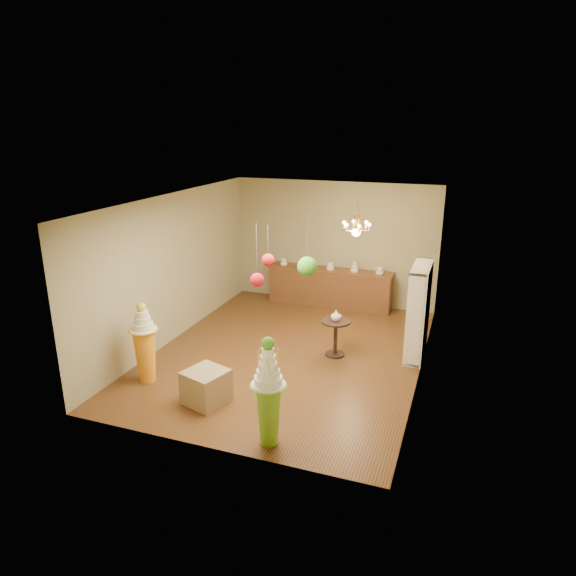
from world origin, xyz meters
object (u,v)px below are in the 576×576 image
(pedestal_green, at_px, (269,400))
(sideboard, at_px, (330,287))
(round_table, at_px, (335,333))
(pedestal_orange, at_px, (145,349))

(pedestal_green, distance_m, sideboard, 5.87)
(pedestal_green, relative_size, round_table, 2.19)
(pedestal_green, xyz_separation_m, round_table, (0.14, 3.09, -0.21))
(pedestal_green, distance_m, pedestal_orange, 2.86)
(pedestal_orange, bearing_deg, sideboard, 68.05)
(pedestal_green, relative_size, pedestal_orange, 1.12)
(round_table, bearing_deg, sideboard, 107.66)
(sideboard, bearing_deg, pedestal_orange, -111.95)
(pedestal_green, height_order, pedestal_orange, pedestal_green)
(sideboard, height_order, round_table, sideboard)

